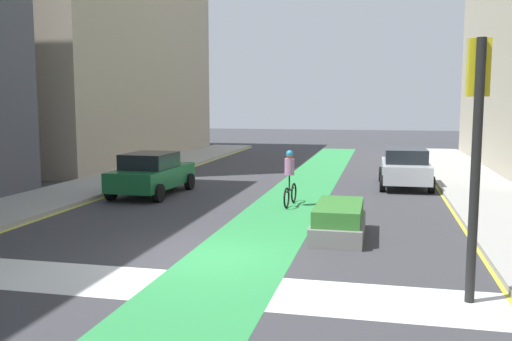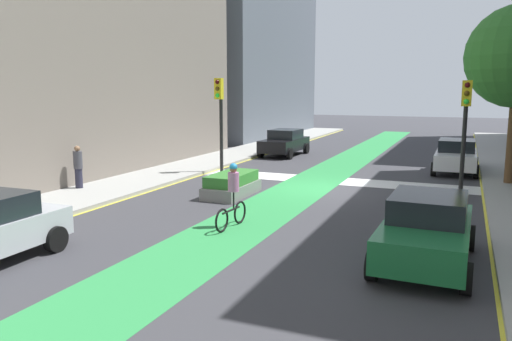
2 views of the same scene
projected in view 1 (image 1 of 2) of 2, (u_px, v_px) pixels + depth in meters
The scene contains 9 objects.
ground_plane at pixel (206, 257), 12.27m from camera, with size 120.00×120.00×0.00m, color #38383D.
bike_lane_paint at pixel (238, 259), 12.11m from camera, with size 2.40×60.00×0.01m, color #2D8C47.
crosswalk_band at pixel (173, 286), 10.33m from camera, with size 12.00×1.80×0.01m, color silver.
curb_stripe_right at pixel (496, 275), 10.96m from camera, with size 0.16×60.00×0.01m, color yellow.
traffic_signal_near_right at pixel (477, 120), 9.23m from camera, with size 0.35×0.52×4.45m.
car_silver_right_far at pixel (405, 167), 22.40m from camera, with size 2.07×4.23×1.57m.
car_green_left_far at pixel (152, 173), 20.52m from camera, with size 2.11×4.24×1.57m.
cyclist_in_lane at pixel (290, 177), 18.28m from camera, with size 0.32×1.73×1.86m.
median_planter at pixel (339, 221), 14.09m from camera, with size 1.27×2.76×0.85m.
Camera 1 is at (3.71, -11.41, 3.39)m, focal length 38.90 mm.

